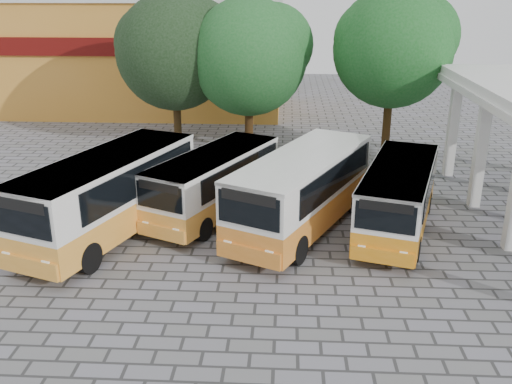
# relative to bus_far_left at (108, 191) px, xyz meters

# --- Properties ---
(ground) EXTENTS (90.00, 90.00, 0.00)m
(ground) POSITION_rel_bus_far_left_xyz_m (7.08, -2.22, -1.81)
(ground) COLOR slate
(ground) RESTS_ON ground
(shophouse_block) EXTENTS (20.40, 10.40, 8.30)m
(shophouse_block) POSITION_rel_bus_far_left_xyz_m (-3.92, 23.77, 2.35)
(shophouse_block) COLOR orange
(shophouse_block) RESTS_ON ground
(bus_far_left) EXTENTS (5.43, 9.28, 3.14)m
(bus_far_left) POSITION_rel_bus_far_left_xyz_m (0.00, 0.00, 0.00)
(bus_far_left) COLOR orange
(bus_far_left) RESTS_ON ground
(bus_centre_left) EXTENTS (5.15, 7.94, 2.66)m
(bus_centre_left) POSITION_rel_bus_far_left_xyz_m (3.74, 2.32, -0.27)
(bus_centre_left) COLOR gold
(bus_centre_left) RESTS_ON ground
(bus_centre_right) EXTENTS (5.98, 9.09, 3.05)m
(bus_centre_right) POSITION_rel_bus_far_left_xyz_m (7.34, 0.95, -0.05)
(bus_centre_right) COLOR orange
(bus_centre_right) RESTS_ON ground
(bus_far_right) EXTENTS (4.34, 7.88, 2.67)m
(bus_far_right) POSITION_rel_bus_far_left_xyz_m (11.04, 0.98, -0.27)
(bus_far_right) COLOR orange
(bus_far_right) RESTS_ON ground
(tree_left) EXTENTS (6.96, 6.63, 8.84)m
(tree_left) POSITION_rel_bus_far_left_xyz_m (0.29, 13.08, 3.93)
(tree_left) COLOR #3E2B14
(tree_left) RESTS_ON ground
(tree_middle) EXTENTS (6.80, 6.48, 8.61)m
(tree_middle) POSITION_rel_bus_far_left_xyz_m (4.60, 12.22, 3.77)
(tree_middle) COLOR #422911
(tree_middle) RESTS_ON ground
(tree_right) EXTENTS (6.67, 6.35, 9.14)m
(tree_right) POSITION_rel_bus_far_left_xyz_m (12.32, 11.55, 4.35)
(tree_right) COLOR #3F2911
(tree_right) RESTS_ON ground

